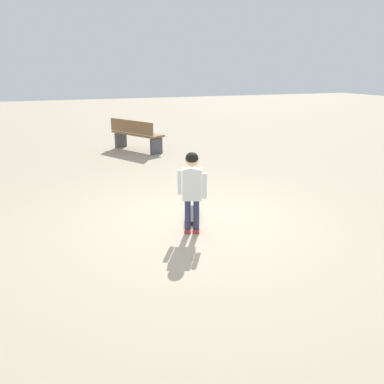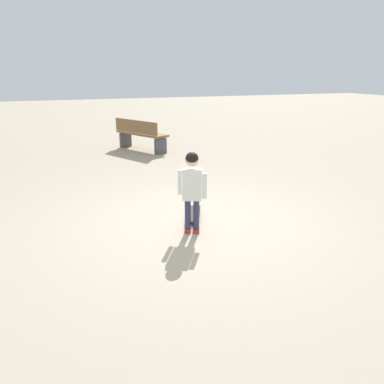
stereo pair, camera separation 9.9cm
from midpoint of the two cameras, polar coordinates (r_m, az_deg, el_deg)
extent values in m
plane|color=tan|center=(5.42, 0.80, -4.60)|extent=(50.00, 50.00, 0.00)
cylinder|color=#2D3351|center=(5.05, -0.06, -3.36)|extent=(0.08, 0.08, 0.42)
cube|color=#B73333|center=(5.16, -0.05, -5.48)|extent=(0.13, 0.17, 0.05)
cylinder|color=#2D3351|center=(5.05, 1.19, -3.37)|extent=(0.08, 0.08, 0.42)
cube|color=#B73333|center=(5.15, 1.18, -5.49)|extent=(0.13, 0.17, 0.05)
cube|color=white|center=(4.92, 0.58, 1.11)|extent=(0.28, 0.22, 0.40)
cylinder|color=white|center=(5.02, -1.17, 1.44)|extent=(0.06, 0.06, 0.32)
cylinder|color=white|center=(4.86, 2.39, 0.90)|extent=(0.06, 0.06, 0.32)
sphere|color=beige|center=(4.84, 0.59, 4.70)|extent=(0.17, 0.17, 0.17)
sphere|color=black|center=(4.83, 0.58, 4.84)|extent=(0.16, 0.16, 0.16)
cube|color=black|center=(5.60, 0.66, -3.15)|extent=(0.44, 0.69, 0.02)
cube|color=#B7B7BC|center=(5.83, 0.75, -2.48)|extent=(0.11, 0.07, 0.02)
cube|color=#B7B7BC|center=(5.39, 0.55, -4.15)|extent=(0.11, 0.07, 0.02)
cylinder|color=beige|center=(5.84, 0.02, -2.68)|extent=(0.05, 0.06, 0.06)
cylinder|color=beige|center=(5.83, 1.49, -2.70)|extent=(0.05, 0.06, 0.06)
cylinder|color=beige|center=(5.40, -0.25, -4.36)|extent=(0.05, 0.06, 0.06)
cylinder|color=beige|center=(5.40, 1.35, -4.39)|extent=(0.05, 0.06, 0.06)
cube|color=brown|center=(10.42, -6.96, 8.39)|extent=(1.11, 1.63, 0.05)
cube|color=brown|center=(10.27, -7.86, 9.35)|extent=(0.75, 1.45, 0.32)
cube|color=#4C4C51|center=(9.95, -4.27, 6.62)|extent=(0.35, 0.23, 0.39)
cube|color=#4C4C51|center=(11.00, -9.31, 7.45)|extent=(0.35, 0.23, 0.39)
camera|label=1|loc=(0.05, -89.43, 0.18)|focal=36.96mm
camera|label=2|loc=(0.05, 90.57, -0.18)|focal=36.96mm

